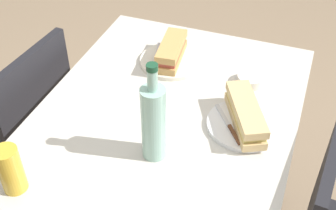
{
  "coord_description": "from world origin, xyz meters",
  "views": [
    {
      "loc": [
        -0.98,
        -0.36,
        1.65
      ],
      "look_at": [
        0.0,
        0.0,
        0.77
      ],
      "focal_mm": 47.58,
      "sensor_mm": 36.0,
      "label": 1
    }
  ],
  "objects_px": {
    "baguette_sandwich_near": "(246,114)",
    "water_bottle": "(154,121)",
    "plate_far": "(171,61)",
    "chair_far": "(24,129)",
    "beer_glass": "(10,170)",
    "olive_bowl": "(251,79)",
    "knife_far": "(157,58)",
    "dining_table": "(168,140)",
    "knife_near": "(229,126)",
    "baguette_sandwich_far": "(171,51)",
    "plate_near": "(244,125)"
  },
  "relations": [
    {
      "from": "dining_table",
      "to": "plate_far",
      "type": "bearing_deg",
      "value": 17.5
    },
    {
      "from": "plate_far",
      "to": "knife_near",
      "type": "bearing_deg",
      "value": -134.21
    },
    {
      "from": "chair_far",
      "to": "knife_near",
      "type": "distance_m",
      "value": 0.84
    },
    {
      "from": "knife_far",
      "to": "chair_far",
      "type": "bearing_deg",
      "value": 116.78
    },
    {
      "from": "water_bottle",
      "to": "baguette_sandwich_far",
      "type": "bearing_deg",
      "value": 13.78
    },
    {
      "from": "plate_near",
      "to": "water_bottle",
      "type": "xyz_separation_m",
      "value": [
        -0.19,
        0.21,
        0.11
      ]
    },
    {
      "from": "baguette_sandwich_far",
      "to": "beer_glass",
      "type": "bearing_deg",
      "value": 164.47
    },
    {
      "from": "chair_far",
      "to": "beer_glass",
      "type": "xyz_separation_m",
      "value": [
        -0.41,
        -0.32,
        0.33
      ]
    },
    {
      "from": "beer_glass",
      "to": "olive_bowl",
      "type": "xyz_separation_m",
      "value": [
        0.64,
        -0.47,
        -0.05
      ]
    },
    {
      "from": "baguette_sandwich_far",
      "to": "olive_bowl",
      "type": "bearing_deg",
      "value": -94.2
    },
    {
      "from": "olive_bowl",
      "to": "plate_far",
      "type": "bearing_deg",
      "value": 85.8
    },
    {
      "from": "dining_table",
      "to": "plate_far",
      "type": "relative_size",
      "value": 4.45
    },
    {
      "from": "knife_far",
      "to": "olive_bowl",
      "type": "bearing_deg",
      "value": -90.78
    },
    {
      "from": "baguette_sandwich_far",
      "to": "beer_glass",
      "type": "distance_m",
      "value": 0.69
    },
    {
      "from": "olive_bowl",
      "to": "knife_far",
      "type": "bearing_deg",
      "value": 89.22
    },
    {
      "from": "knife_far",
      "to": "water_bottle",
      "type": "height_order",
      "value": "water_bottle"
    },
    {
      "from": "knife_near",
      "to": "dining_table",
      "type": "bearing_deg",
      "value": 82.93
    },
    {
      "from": "chair_far",
      "to": "knife_near",
      "type": "bearing_deg",
      "value": -91.37
    },
    {
      "from": "plate_near",
      "to": "plate_far",
      "type": "height_order",
      "value": "same"
    },
    {
      "from": "plate_near",
      "to": "knife_far",
      "type": "bearing_deg",
      "value": 58.52
    },
    {
      "from": "plate_near",
      "to": "baguette_sandwich_far",
      "type": "height_order",
      "value": "baguette_sandwich_far"
    },
    {
      "from": "knife_near",
      "to": "baguette_sandwich_near",
      "type": "bearing_deg",
      "value": -50.17
    },
    {
      "from": "chair_far",
      "to": "baguette_sandwich_far",
      "type": "relative_size",
      "value": 4.16
    },
    {
      "from": "water_bottle",
      "to": "plate_far",
      "type": "bearing_deg",
      "value": 13.78
    },
    {
      "from": "baguette_sandwich_near",
      "to": "beer_glass",
      "type": "relative_size",
      "value": 1.79
    },
    {
      "from": "dining_table",
      "to": "knife_far",
      "type": "height_order",
      "value": "knife_far"
    },
    {
      "from": "dining_table",
      "to": "baguette_sandwich_near",
      "type": "xyz_separation_m",
      "value": [
        0.01,
        -0.24,
        0.18
      ]
    },
    {
      "from": "olive_bowl",
      "to": "baguette_sandwich_near",
      "type": "bearing_deg",
      "value": -172.77
    },
    {
      "from": "baguette_sandwich_far",
      "to": "water_bottle",
      "type": "distance_m",
      "value": 0.45
    },
    {
      "from": "water_bottle",
      "to": "baguette_sandwich_near",
      "type": "bearing_deg",
      "value": -47.13
    },
    {
      "from": "dining_table",
      "to": "knife_near",
      "type": "xyz_separation_m",
      "value": [
        -0.02,
        -0.2,
        0.15
      ]
    },
    {
      "from": "baguette_sandwich_far",
      "to": "knife_far",
      "type": "xyz_separation_m",
      "value": [
        -0.02,
        0.05,
        -0.03
      ]
    },
    {
      "from": "baguette_sandwich_near",
      "to": "water_bottle",
      "type": "bearing_deg",
      "value": 132.87
    },
    {
      "from": "knife_far",
      "to": "plate_far",
      "type": "bearing_deg",
      "value": -70.29
    },
    {
      "from": "dining_table",
      "to": "olive_bowl",
      "type": "bearing_deg",
      "value": -43.25
    },
    {
      "from": "plate_near",
      "to": "knife_far",
      "type": "distance_m",
      "value": 0.42
    },
    {
      "from": "knife_near",
      "to": "plate_far",
      "type": "height_order",
      "value": "knife_near"
    },
    {
      "from": "chair_far",
      "to": "baguette_sandwich_far",
      "type": "xyz_separation_m",
      "value": [
        0.25,
        -0.51,
        0.32
      ]
    },
    {
      "from": "baguette_sandwich_near",
      "to": "plate_far",
      "type": "distance_m",
      "value": 0.4
    },
    {
      "from": "knife_near",
      "to": "olive_bowl",
      "type": "relative_size",
      "value": 1.69
    },
    {
      "from": "baguette_sandwich_far",
      "to": "plate_near",
      "type": "bearing_deg",
      "value": -127.06
    },
    {
      "from": "knife_far",
      "to": "beer_glass",
      "type": "xyz_separation_m",
      "value": [
        -0.65,
        0.14,
        0.05
      ]
    },
    {
      "from": "plate_far",
      "to": "chair_far",
      "type": "bearing_deg",
      "value": 116.17
    },
    {
      "from": "baguette_sandwich_near",
      "to": "olive_bowl",
      "type": "bearing_deg",
      "value": 7.23
    },
    {
      "from": "chair_far",
      "to": "plate_far",
      "type": "height_order",
      "value": "chair_far"
    },
    {
      "from": "dining_table",
      "to": "plate_near",
      "type": "height_order",
      "value": "plate_near"
    },
    {
      "from": "olive_bowl",
      "to": "baguette_sandwich_far",
      "type": "bearing_deg",
      "value": 85.8
    },
    {
      "from": "baguette_sandwich_near",
      "to": "beer_glass",
      "type": "bearing_deg",
      "value": 130.57
    },
    {
      "from": "knife_far",
      "to": "beer_glass",
      "type": "height_order",
      "value": "beer_glass"
    },
    {
      "from": "knife_near",
      "to": "olive_bowl",
      "type": "bearing_deg",
      "value": -2.41
    }
  ]
}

